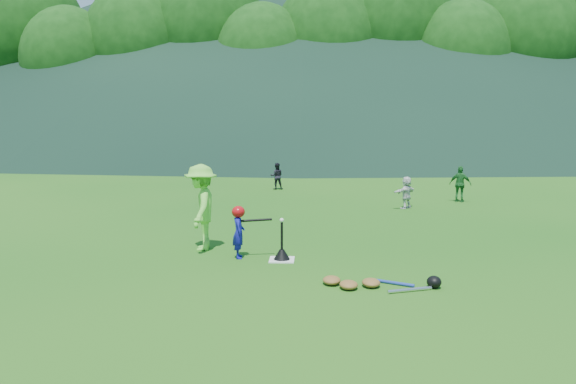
% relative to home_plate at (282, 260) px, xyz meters
% --- Properties ---
extents(ground, '(120.00, 120.00, 0.00)m').
position_rel_home_plate_xyz_m(ground, '(0.00, 0.00, -0.01)').
color(ground, '#175112').
rests_on(ground, ground).
extents(home_plate, '(0.45, 0.45, 0.02)m').
position_rel_home_plate_xyz_m(home_plate, '(0.00, 0.00, 0.00)').
color(home_plate, silver).
rests_on(home_plate, ground).
extents(baseball, '(0.08, 0.08, 0.08)m').
position_rel_home_plate_xyz_m(baseball, '(0.00, 0.00, 0.73)').
color(baseball, white).
rests_on(baseball, batting_tee).
extents(batter_child, '(0.28, 0.37, 0.94)m').
position_rel_home_plate_xyz_m(batter_child, '(-0.80, 0.14, 0.46)').
color(batter_child, '#151692').
rests_on(batter_child, ground).
extents(adult_coach, '(0.70, 1.12, 1.67)m').
position_rel_home_plate_xyz_m(adult_coach, '(-1.60, 0.74, 0.82)').
color(adult_coach, '#72DD41').
rests_on(adult_coach, ground).
extents(fielder_b, '(0.49, 0.41, 0.93)m').
position_rel_home_plate_xyz_m(fielder_b, '(-0.72, 9.63, 0.46)').
color(fielder_b, black).
rests_on(fielder_b, ground).
extents(fielder_c, '(0.69, 0.50, 1.08)m').
position_rel_home_plate_xyz_m(fielder_c, '(4.97, 7.03, 0.53)').
color(fielder_c, '#1E6427').
rests_on(fielder_c, ground).
extents(fielder_d, '(0.79, 0.77, 0.90)m').
position_rel_home_plate_xyz_m(fielder_d, '(3.16, 5.76, 0.44)').
color(fielder_d, silver).
rests_on(fielder_d, ground).
extents(batting_tee, '(0.30, 0.30, 0.68)m').
position_rel_home_plate_xyz_m(batting_tee, '(0.00, 0.00, 0.12)').
color(batting_tee, black).
rests_on(batting_tee, home_plate).
extents(batter_gear, '(0.73, 0.26, 0.30)m').
position_rel_home_plate_xyz_m(batter_gear, '(-0.77, 0.14, 0.84)').
color(batter_gear, '#AF0B10').
rests_on(batter_gear, ground).
extents(equipment_pile, '(1.80, 0.66, 0.19)m').
position_rel_home_plate_xyz_m(equipment_pile, '(1.45, -1.52, 0.06)').
color(equipment_pile, olive).
rests_on(equipment_pile, ground).
extents(outfield_fence, '(70.07, 0.08, 1.33)m').
position_rel_home_plate_xyz_m(outfield_fence, '(0.00, 28.00, 0.69)').
color(outfield_fence, gray).
rests_on(outfield_fence, ground).
extents(tree_line, '(70.04, 11.40, 14.82)m').
position_rel_home_plate_xyz_m(tree_line, '(0.20, 33.83, 8.20)').
color(tree_line, '#382314').
rests_on(tree_line, ground).
extents(distant_hills, '(155.00, 140.00, 32.00)m').
position_rel_home_plate_xyz_m(distant_hills, '(-7.63, 81.81, 14.97)').
color(distant_hills, black).
rests_on(distant_hills, ground).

